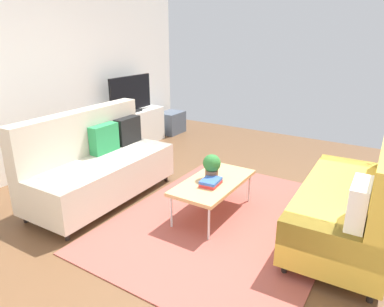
{
  "coord_description": "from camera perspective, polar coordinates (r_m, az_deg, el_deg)",
  "views": [
    {
      "loc": [
        -3.0,
        -1.76,
        2.0
      ],
      "look_at": [
        0.25,
        0.3,
        0.65
      ],
      "focal_mm": 32.43,
      "sensor_mm": 36.0,
      "label": 1
    }
  ],
  "objects": [
    {
      "name": "couch_beige",
      "position": [
        4.46,
        -15.14,
        -1.76
      ],
      "size": [
        1.92,
        0.88,
        1.1
      ],
      "rotation": [
        0.0,
        0.0,
        3.17
      ],
      "color": "beige",
      "rests_on": "ground_plane"
    },
    {
      "name": "ground_plane",
      "position": [
        4.02,
        1.7,
        -10.57
      ],
      "size": [
        7.68,
        7.68,
        0.0
      ],
      "primitive_type": "plane",
      "color": "brown"
    },
    {
      "name": "area_rug",
      "position": [
        3.99,
        5.63,
        -10.8
      ],
      "size": [
        2.9,
        2.2,
        0.01
      ],
      "primitive_type": "cube",
      "color": "#9E4C42",
      "rests_on": "ground_plane"
    },
    {
      "name": "table_book_0",
      "position": [
        3.81,
        3.11,
        -4.93
      ],
      "size": [
        0.25,
        0.2,
        0.04
      ],
      "primitive_type": "cube",
      "rotation": [
        0.0,
        0.0,
        0.07
      ],
      "color": "red",
      "rests_on": "coffee_table"
    },
    {
      "name": "wall_far",
      "position": [
        5.49,
        -24.74,
        11.86
      ],
      "size": [
        6.4,
        0.12,
        2.9
      ],
      "primitive_type": "cube",
      "color": "white",
      "rests_on": "ground_plane"
    },
    {
      "name": "tv",
      "position": [
        6.32,
        -10.05,
        9.5
      ],
      "size": [
        1.0,
        0.2,
        0.64
      ],
      "color": "black",
      "rests_on": "tv_console"
    },
    {
      "name": "coffee_table",
      "position": [
        3.93,
        3.54,
        -4.86
      ],
      "size": [
        1.1,
        0.56,
        0.42
      ],
      "color": "tan",
      "rests_on": "ground_plane"
    },
    {
      "name": "bottle_0",
      "position": [
        6.06,
        -12.37,
        6.74
      ],
      "size": [
        0.04,
        0.04,
        0.17
      ],
      "primitive_type": "cylinder",
      "color": "red",
      "rests_on": "tv_console"
    },
    {
      "name": "vase_0",
      "position": [
        6.01,
        -14.13,
        6.48
      ],
      "size": [
        0.11,
        0.11,
        0.17
      ],
      "primitive_type": "cylinder",
      "color": "#4C72B2",
      "rests_on": "tv_console"
    },
    {
      "name": "couch_green",
      "position": [
        3.79,
        25.11,
        -6.95
      ],
      "size": [
        1.93,
        0.91,
        1.1
      ],
      "rotation": [
        0.0,
        0.0,
        0.04
      ],
      "color": "gold",
      "rests_on": "ground_plane"
    },
    {
      "name": "tv_console",
      "position": [
        6.47,
        -9.85,
        4.0
      ],
      "size": [
        1.4,
        0.44,
        0.64
      ],
      "primitive_type": "cube",
      "color": "silver",
      "rests_on": "ground_plane"
    },
    {
      "name": "potted_plant",
      "position": [
        3.91,
        3.27,
        -2.02
      ],
      "size": [
        0.2,
        0.2,
        0.29
      ],
      "color": "brown",
      "rests_on": "coffee_table"
    },
    {
      "name": "table_book_1",
      "position": [
        3.79,
        3.12,
        -4.46
      ],
      "size": [
        0.26,
        0.2,
        0.03
      ],
      "primitive_type": "cube",
      "rotation": [
        0.0,
        0.0,
        0.1
      ],
      "color": "#3359B2",
      "rests_on": "table_book_0"
    },
    {
      "name": "storage_trunk",
      "position": [
        7.26,
        -3.42,
        5.11
      ],
      "size": [
        0.52,
        0.4,
        0.44
      ],
      "primitive_type": "cube",
      "color": "#4C5666",
      "rests_on": "ground_plane"
    }
  ]
}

